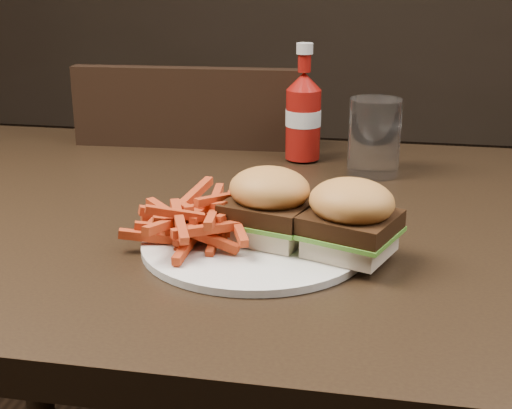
% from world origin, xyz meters
% --- Properties ---
extents(dining_table, '(1.20, 0.80, 0.04)m').
position_xyz_m(dining_table, '(0.00, 0.00, 0.73)').
color(dining_table, black).
rests_on(dining_table, ground).
extents(chair_far, '(0.45, 0.45, 0.04)m').
position_xyz_m(chair_far, '(-0.19, 0.50, 0.43)').
color(chair_far, black).
rests_on(chair_far, ground).
extents(plate, '(0.26, 0.26, 0.01)m').
position_xyz_m(plate, '(0.03, -0.13, 0.76)').
color(plate, white).
rests_on(plate, dining_table).
extents(sandwich_half_a, '(0.10, 0.10, 0.02)m').
position_xyz_m(sandwich_half_a, '(0.04, -0.12, 0.77)').
color(sandwich_half_a, beige).
rests_on(sandwich_half_a, plate).
extents(sandwich_half_b, '(0.11, 0.10, 0.02)m').
position_xyz_m(sandwich_half_b, '(0.13, -0.15, 0.77)').
color(sandwich_half_b, beige).
rests_on(sandwich_half_b, plate).
extents(fries_pile, '(0.15, 0.15, 0.05)m').
position_xyz_m(fries_pile, '(-0.04, -0.13, 0.78)').
color(fries_pile, '#B23212').
rests_on(fries_pile, plate).
extents(ketchup_bottle, '(0.07, 0.07, 0.11)m').
position_xyz_m(ketchup_bottle, '(0.03, 0.26, 0.81)').
color(ketchup_bottle, maroon).
rests_on(ketchup_bottle, dining_table).
extents(tumbler, '(0.10, 0.10, 0.12)m').
position_xyz_m(tumbler, '(0.15, 0.20, 0.81)').
color(tumbler, white).
rests_on(tumbler, dining_table).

